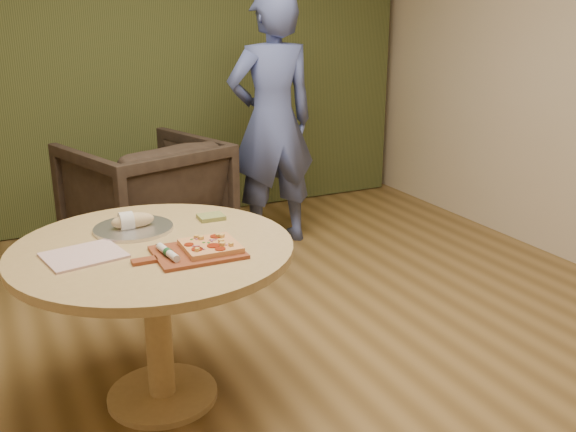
{
  "coord_description": "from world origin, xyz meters",
  "views": [
    {
      "loc": [
        -1.15,
        -2.27,
        1.71
      ],
      "look_at": [
        0.09,
        0.25,
        0.79
      ],
      "focal_mm": 40.0,
      "sensor_mm": 36.0,
      "label": 1
    }
  ],
  "objects_px": {
    "person_standing": "(272,122)",
    "armchair": "(146,194)",
    "pizza_paddle": "(195,253)",
    "pedestal_table": "(155,275)",
    "bread_roll": "(131,221)",
    "cutlery_roll": "(168,252)",
    "flatbread_pizza": "(210,246)",
    "serving_tray": "(133,228)"
  },
  "relations": [
    {
      "from": "serving_tray",
      "to": "bread_roll",
      "type": "xyz_separation_m",
      "value": [
        -0.01,
        -0.0,
        0.04
      ]
    },
    {
      "from": "cutlery_roll",
      "to": "person_standing",
      "type": "relative_size",
      "value": 0.11
    },
    {
      "from": "pizza_paddle",
      "to": "cutlery_roll",
      "type": "distance_m",
      "value": 0.12
    },
    {
      "from": "flatbread_pizza",
      "to": "bread_roll",
      "type": "height_order",
      "value": "bread_roll"
    },
    {
      "from": "pizza_paddle",
      "to": "bread_roll",
      "type": "relative_size",
      "value": 2.32
    },
    {
      "from": "armchair",
      "to": "person_standing",
      "type": "height_order",
      "value": "person_standing"
    },
    {
      "from": "pedestal_table",
      "to": "person_standing",
      "type": "relative_size",
      "value": 0.65
    },
    {
      "from": "cutlery_roll",
      "to": "bread_roll",
      "type": "xyz_separation_m",
      "value": [
        -0.05,
        0.42,
        0.01
      ]
    },
    {
      "from": "pedestal_table",
      "to": "pizza_paddle",
      "type": "relative_size",
      "value": 2.68
    },
    {
      "from": "pedestal_table",
      "to": "cutlery_roll",
      "type": "relative_size",
      "value": 6.02
    },
    {
      "from": "pedestal_table",
      "to": "cutlery_roll",
      "type": "xyz_separation_m",
      "value": [
        0.02,
        -0.19,
        0.17
      ]
    },
    {
      "from": "pedestal_table",
      "to": "pizza_paddle",
      "type": "height_order",
      "value": "pizza_paddle"
    },
    {
      "from": "flatbread_pizza",
      "to": "pedestal_table",
      "type": "bearing_deg",
      "value": 136.62
    },
    {
      "from": "flatbread_pizza",
      "to": "armchair",
      "type": "xyz_separation_m",
      "value": [
        0.2,
        1.91,
        -0.3
      ]
    },
    {
      "from": "pizza_paddle",
      "to": "cutlery_roll",
      "type": "relative_size",
      "value": 2.25
    },
    {
      "from": "bread_roll",
      "to": "armchair",
      "type": "xyz_separation_m",
      "value": [
        0.43,
        1.5,
        -0.32
      ]
    },
    {
      "from": "serving_tray",
      "to": "armchair",
      "type": "xyz_separation_m",
      "value": [
        0.42,
        1.5,
        -0.28
      ]
    },
    {
      "from": "pedestal_table",
      "to": "bread_roll",
      "type": "xyz_separation_m",
      "value": [
        -0.03,
        0.23,
        0.18
      ]
    },
    {
      "from": "flatbread_pizza",
      "to": "bread_roll",
      "type": "distance_m",
      "value": 0.48
    },
    {
      "from": "pizza_paddle",
      "to": "cutlery_roll",
      "type": "xyz_separation_m",
      "value": [
        -0.11,
        -0.0,
        0.02
      ]
    },
    {
      "from": "pedestal_table",
      "to": "person_standing",
      "type": "height_order",
      "value": "person_standing"
    },
    {
      "from": "armchair",
      "to": "person_standing",
      "type": "xyz_separation_m",
      "value": [
        0.94,
        -0.06,
        0.44
      ]
    },
    {
      "from": "pedestal_table",
      "to": "flatbread_pizza",
      "type": "height_order",
      "value": "flatbread_pizza"
    },
    {
      "from": "flatbread_pizza",
      "to": "bread_roll",
      "type": "bearing_deg",
      "value": 118.96
    },
    {
      "from": "bread_roll",
      "to": "person_standing",
      "type": "bearing_deg",
      "value": 46.45
    },
    {
      "from": "cutlery_roll",
      "to": "serving_tray",
      "type": "relative_size",
      "value": 0.56
    },
    {
      "from": "armchair",
      "to": "pizza_paddle",
      "type": "bearing_deg",
      "value": 64.77
    },
    {
      "from": "pedestal_table",
      "to": "cutlery_roll",
      "type": "height_order",
      "value": "cutlery_roll"
    },
    {
      "from": "serving_tray",
      "to": "pizza_paddle",
      "type": "bearing_deg",
      "value": -69.53
    },
    {
      "from": "flatbread_pizza",
      "to": "serving_tray",
      "type": "relative_size",
      "value": 0.63
    },
    {
      "from": "pizza_paddle",
      "to": "flatbread_pizza",
      "type": "height_order",
      "value": "flatbread_pizza"
    },
    {
      "from": "pedestal_table",
      "to": "serving_tray",
      "type": "bearing_deg",
      "value": 96.35
    },
    {
      "from": "pedestal_table",
      "to": "flatbread_pizza",
      "type": "bearing_deg",
      "value": -43.38
    },
    {
      "from": "flatbread_pizza",
      "to": "pizza_paddle",
      "type": "bearing_deg",
      "value": -179.38
    },
    {
      "from": "pedestal_table",
      "to": "bread_roll",
      "type": "distance_m",
      "value": 0.3
    },
    {
      "from": "flatbread_pizza",
      "to": "cutlery_roll",
      "type": "relative_size",
      "value": 1.13
    },
    {
      "from": "flatbread_pizza",
      "to": "cutlery_roll",
      "type": "bearing_deg",
      "value": -179.12
    },
    {
      "from": "serving_tray",
      "to": "pedestal_table",
      "type": "bearing_deg",
      "value": -83.65
    },
    {
      "from": "cutlery_roll",
      "to": "bread_roll",
      "type": "height_order",
      "value": "bread_roll"
    },
    {
      "from": "person_standing",
      "to": "pizza_paddle",
      "type": "bearing_deg",
      "value": 58.68
    },
    {
      "from": "person_standing",
      "to": "armchair",
      "type": "bearing_deg",
      "value": -1.91
    },
    {
      "from": "cutlery_roll",
      "to": "person_standing",
      "type": "distance_m",
      "value": 2.28
    }
  ]
}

